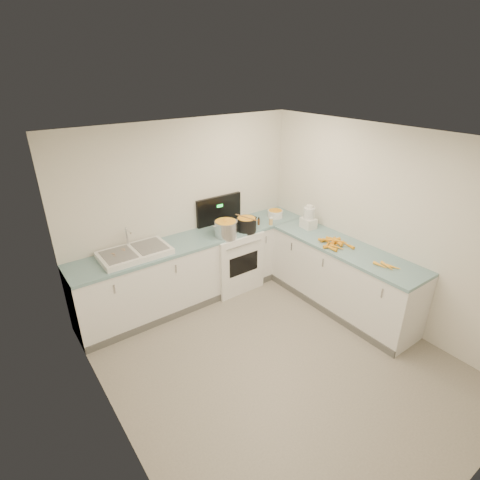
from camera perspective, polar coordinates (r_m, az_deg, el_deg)
floor at (r=4.59m, az=5.35°, el=-17.81°), size 3.50×4.00×0.00m
ceiling at (r=3.42m, az=7.06°, el=14.56°), size 3.50×4.00×0.00m
wall_back at (r=5.35m, az=-8.33°, el=4.44°), size 3.50×0.00×2.50m
wall_left at (r=3.13m, az=-19.24°, el=-13.10°), size 0.00×4.00×2.50m
wall_right at (r=5.09m, az=20.96°, el=1.88°), size 0.00×4.00×2.50m
counter_back at (r=5.44m, az=-6.31°, el=-4.15°), size 3.50×0.62×0.94m
counter_right at (r=5.35m, az=15.24°, el=-5.47°), size 0.62×2.20×0.94m
stove at (r=5.68m, az=-1.45°, el=-2.60°), size 0.76×0.65×1.36m
sink at (r=4.88m, az=-15.74°, el=-1.88°), size 0.86×0.52×0.31m
steel_pot at (r=5.22m, az=-2.18°, el=1.65°), size 0.40×0.40×0.24m
black_pot at (r=5.41m, az=0.98°, el=2.35°), size 0.36×0.36×0.21m
wooden_spoon at (r=5.36m, az=0.99°, el=3.46°), size 0.12×0.39×0.02m
mixing_bowl at (r=5.92m, az=5.39°, el=4.01°), size 0.32×0.32×0.11m
extract_bottle at (r=5.61m, az=2.86°, el=2.81°), size 0.04×0.04×0.10m
spice_jar at (r=5.62m, az=4.73°, el=2.81°), size 0.06×0.06×0.10m
food_processor at (r=5.55m, az=10.43°, el=3.27°), size 0.19×0.22×0.35m
carrot_pile at (r=5.12m, az=14.06°, el=-0.36°), size 0.41×0.45×0.10m
peeled_carrots at (r=4.76m, az=21.45°, el=-3.70°), size 0.15×0.29×0.04m
peelings at (r=4.83m, az=-17.83°, el=-1.94°), size 0.20×0.27×0.01m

